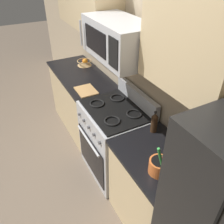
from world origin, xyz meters
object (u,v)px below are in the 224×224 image
(bottle_soy, at_px, (154,122))
(fruit_basket, at_px, (84,62))
(microwave, at_px, (118,40))
(cutting_board, at_px, (86,91))
(range_oven, at_px, (115,140))
(utensil_crock, at_px, (159,166))

(bottle_soy, bearing_deg, fruit_basket, 179.63)
(microwave, bearing_deg, cutting_board, -164.87)
(range_oven, distance_m, utensil_crock, 1.05)
(fruit_basket, height_order, bottle_soy, bottle_soy)
(microwave, bearing_deg, bottle_soy, 14.98)
(range_oven, bearing_deg, bottle_soy, 17.91)
(bottle_soy, bearing_deg, utensil_crock, -31.47)
(range_oven, distance_m, fruit_basket, 1.38)
(cutting_board, bearing_deg, utensil_crock, 0.41)
(microwave, height_order, utensil_crock, microwave)
(fruit_basket, bearing_deg, range_oven, -7.49)
(utensil_crock, height_order, fruit_basket, utensil_crock)
(cutting_board, distance_m, bottle_soy, 1.06)
(microwave, xyz_separation_m, bottle_soy, (0.49, 0.13, -0.67))
(utensil_crock, xyz_separation_m, cutting_board, (-1.45, -0.01, -0.06))
(bottle_soy, bearing_deg, cutting_board, -164.94)
(microwave, distance_m, fruit_basket, 1.48)
(utensil_crock, bearing_deg, bottle_soy, 148.53)
(fruit_basket, relative_size, bottle_soy, 0.96)
(range_oven, xyz_separation_m, bottle_soy, (0.49, 0.16, 0.54))
(range_oven, bearing_deg, cutting_board, -167.59)
(microwave, bearing_deg, utensil_crock, -8.35)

